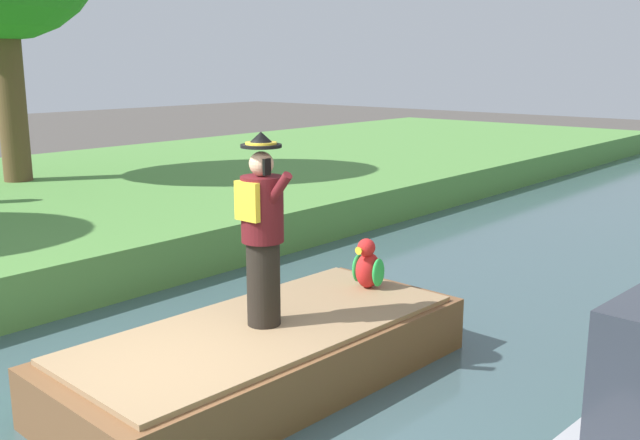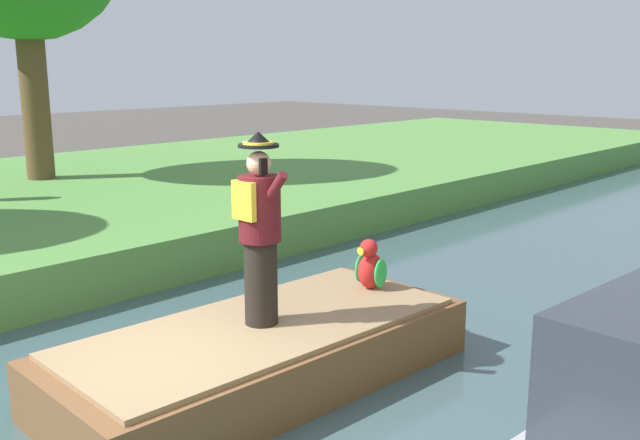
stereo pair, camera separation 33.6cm
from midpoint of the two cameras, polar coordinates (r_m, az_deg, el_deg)
canal_water at (r=6.52m, az=-12.07°, el=-16.49°), size 6.36×48.00×0.10m
boat at (r=7.11m, az=-3.18°, el=-10.55°), size 1.98×4.27×0.61m
person_pirate at (r=6.74m, az=-3.39°, el=-0.81°), size 0.61×0.42×1.85m
parrot_plush at (r=8.00m, az=5.23°, el=-3.76°), size 0.36×0.35×0.57m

